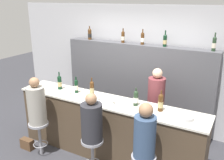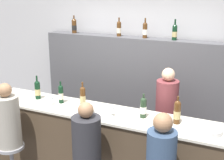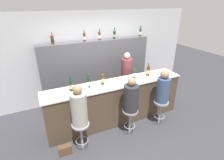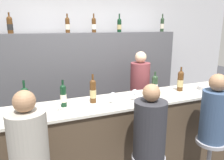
% 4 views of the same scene
% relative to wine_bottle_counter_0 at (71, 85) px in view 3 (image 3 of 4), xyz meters
% --- Properties ---
extents(ground_plane, '(16.00, 16.00, 0.00)m').
position_rel_wine_bottle_counter_0_xyz_m(ground_plane, '(1.04, -0.32, -1.21)').
color(ground_plane, '#333338').
extents(wall_back, '(6.40, 0.05, 2.60)m').
position_rel_wine_bottle_counter_0_xyz_m(wall_back, '(1.04, 1.45, 0.09)').
color(wall_back, '#B2B2B7').
rests_on(wall_back, ground_plane).
extents(bar_counter, '(3.41, 0.59, 1.07)m').
position_rel_wine_bottle_counter_0_xyz_m(bar_counter, '(1.04, -0.05, -0.67)').
color(bar_counter, '#473828').
rests_on(bar_counter, ground_plane).
extents(back_bar_cabinet, '(3.20, 0.28, 1.83)m').
position_rel_wine_bottle_counter_0_xyz_m(back_bar_cabinet, '(1.04, 1.22, -0.29)').
color(back_bar_cabinet, '#4C4C51').
rests_on(back_bar_cabinet, ground_plane).
extents(wine_bottle_counter_0, '(0.08, 0.08, 0.34)m').
position_rel_wine_bottle_counter_0_xyz_m(wine_bottle_counter_0, '(0.00, 0.00, 0.00)').
color(wine_bottle_counter_0, black).
rests_on(wine_bottle_counter_0, bar_counter).
extents(wine_bottle_counter_1, '(0.07, 0.07, 0.30)m').
position_rel_wine_bottle_counter_0_xyz_m(wine_bottle_counter_1, '(0.39, 0.00, -0.01)').
color(wine_bottle_counter_1, black).
rests_on(wine_bottle_counter_1, bar_counter).
extents(wine_bottle_counter_2, '(0.07, 0.07, 0.34)m').
position_rel_wine_bottle_counter_0_xyz_m(wine_bottle_counter_2, '(0.73, 0.00, 0.01)').
color(wine_bottle_counter_2, '#4C2D14').
rests_on(wine_bottle_counter_2, bar_counter).
extents(wine_bottle_counter_3, '(0.08, 0.08, 0.30)m').
position_rel_wine_bottle_counter_0_xyz_m(wine_bottle_counter_3, '(1.57, 0.00, -0.01)').
color(wine_bottle_counter_3, '#233823').
rests_on(wine_bottle_counter_3, bar_counter).
extents(wine_bottle_counter_4, '(0.08, 0.08, 0.33)m').
position_rel_wine_bottle_counter_0_xyz_m(wine_bottle_counter_4, '(1.98, 0.00, 0.01)').
color(wine_bottle_counter_4, '#4C2D14').
rests_on(wine_bottle_counter_4, bar_counter).
extents(wine_bottle_backbar_0, '(0.08, 0.08, 0.30)m').
position_rel_wine_bottle_counter_0_xyz_m(wine_bottle_backbar_0, '(-0.11, 1.22, 0.75)').
color(wine_bottle_backbar_0, '#4C2D14').
rests_on(wine_bottle_backbar_0, back_bar_cabinet).
extents(wine_bottle_backbar_1, '(0.07, 0.07, 0.29)m').
position_rel_wine_bottle_counter_0_xyz_m(wine_bottle_backbar_1, '(0.71, 1.22, 0.75)').
color(wine_bottle_backbar_1, '#4C2D14').
rests_on(wine_bottle_backbar_1, back_bar_cabinet).
extents(wine_bottle_backbar_2, '(0.07, 0.07, 0.30)m').
position_rel_wine_bottle_counter_0_xyz_m(wine_bottle_backbar_2, '(1.15, 1.22, 0.75)').
color(wine_bottle_backbar_2, '#4C2D14').
rests_on(wine_bottle_backbar_2, back_bar_cabinet).
extents(wine_bottle_backbar_3, '(0.07, 0.07, 0.31)m').
position_rel_wine_bottle_counter_0_xyz_m(wine_bottle_backbar_3, '(1.61, 1.22, 0.75)').
color(wine_bottle_backbar_3, black).
rests_on(wine_bottle_backbar_3, back_bar_cabinet).
extents(wine_bottle_backbar_4, '(0.07, 0.07, 0.32)m').
position_rel_wine_bottle_counter_0_xyz_m(wine_bottle_backbar_4, '(2.49, 1.22, 0.76)').
color(wine_bottle_backbar_4, '#233823').
rests_on(wine_bottle_backbar_4, back_bar_cabinet).
extents(wine_glass_0, '(0.06, 0.06, 0.13)m').
position_rel_wine_bottle_counter_0_xyz_m(wine_glass_0, '(0.32, -0.13, -0.04)').
color(wine_glass_0, silver).
rests_on(wine_glass_0, bar_counter).
extents(wine_glass_1, '(0.07, 0.07, 0.14)m').
position_rel_wine_bottle_counter_0_xyz_m(wine_glass_1, '(0.92, -0.13, -0.04)').
color(wine_glass_1, silver).
rests_on(wine_glass_1, bar_counter).
extents(wine_glass_2, '(0.07, 0.07, 0.14)m').
position_rel_wine_bottle_counter_0_xyz_m(wine_glass_2, '(1.20, -0.13, -0.03)').
color(wine_glass_2, silver).
rests_on(wine_glass_2, bar_counter).
extents(metal_bowl, '(0.26, 0.26, 0.05)m').
position_rel_wine_bottle_counter_0_xyz_m(metal_bowl, '(2.37, -0.09, -0.11)').
color(metal_bowl, '#B7B7BC').
rests_on(metal_bowl, bar_counter).
extents(bar_stool_left, '(0.35, 0.35, 0.64)m').
position_rel_wine_bottle_counter_0_xyz_m(bar_stool_left, '(-0.00, -0.61, -0.71)').
color(bar_stool_left, gray).
rests_on(bar_stool_left, ground_plane).
extents(guest_seated_left, '(0.31, 0.31, 0.84)m').
position_rel_wine_bottle_counter_0_xyz_m(guest_seated_left, '(-0.00, -0.61, -0.21)').
color(guest_seated_left, gray).
rests_on(guest_seated_left, bar_stool_left).
extents(bar_stool_middle, '(0.35, 0.35, 0.64)m').
position_rel_wine_bottle_counter_0_xyz_m(bar_stool_middle, '(1.12, -0.61, -0.71)').
color(bar_stool_middle, gray).
rests_on(bar_stool_middle, ground_plane).
extents(guest_seated_middle, '(0.33, 0.33, 0.77)m').
position_rel_wine_bottle_counter_0_xyz_m(guest_seated_middle, '(1.12, -0.61, -0.24)').
color(guest_seated_middle, '#28282D').
rests_on(guest_seated_middle, bar_stool_middle).
extents(bar_stool_right, '(0.35, 0.35, 0.64)m').
position_rel_wine_bottle_counter_0_xyz_m(bar_stool_right, '(1.98, -0.61, -0.71)').
color(bar_stool_right, gray).
rests_on(bar_stool_right, ground_plane).
extents(guest_seated_right, '(0.30, 0.30, 0.80)m').
position_rel_wine_bottle_counter_0_xyz_m(guest_seated_right, '(1.98, -0.61, -0.22)').
color(guest_seated_right, '#334766').
rests_on(guest_seated_right, bar_stool_right).
extents(bartender, '(0.31, 0.31, 1.56)m').
position_rel_wine_bottle_counter_0_xyz_m(bartender, '(1.70, 0.61, -0.48)').
color(bartender, brown).
rests_on(bartender, ground_plane).
extents(handbag, '(0.26, 0.12, 0.20)m').
position_rel_wine_bottle_counter_0_xyz_m(handbag, '(-0.36, -0.61, -1.11)').
color(handbag, '#513823').
rests_on(handbag, ground_plane).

